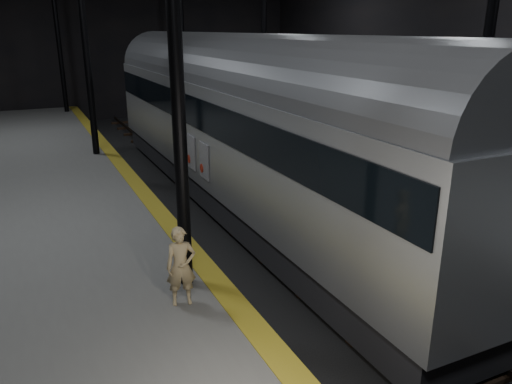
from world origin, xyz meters
TOP-DOWN VIEW (x-y plane):
  - ground at (0.00, 0.00)m, footprint 44.00×44.00m
  - platform_right at (7.50, 0.00)m, footprint 9.00×43.80m
  - tactile_strip at (-3.25, 0.00)m, footprint 0.50×43.80m
  - track at (0.00, 0.00)m, footprint 2.40×43.00m
  - train at (-0.00, 2.20)m, footprint 3.14×21.00m
  - woman at (-4.12, -4.75)m, footprint 0.60×0.45m

SIDE VIEW (x-z plane):
  - ground at x=0.00m, z-range 0.00..0.00m
  - track at x=0.00m, z-range -0.05..0.19m
  - platform_right at x=7.50m, z-range 0.00..1.00m
  - tactile_strip at x=-3.25m, z-range 1.00..1.01m
  - woman at x=-4.12m, z-range 1.00..2.50m
  - train at x=0.00m, z-range 0.32..5.94m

